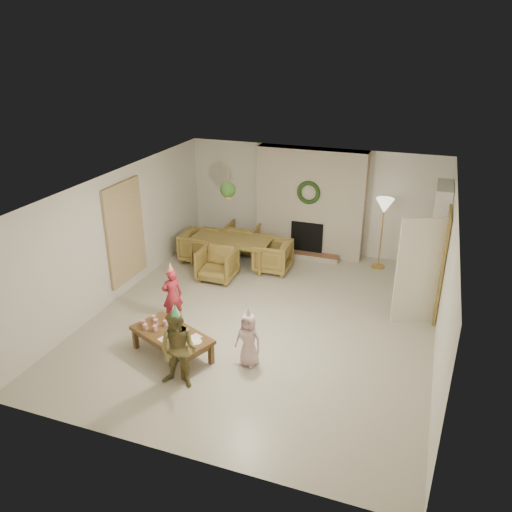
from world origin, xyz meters
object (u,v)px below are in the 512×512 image
at_px(dining_chair_far, 243,238).
at_px(dining_chair_right, 273,256).
at_px(dining_chair_left, 199,246).
at_px(coffee_table_top, 172,335).
at_px(dining_table, 231,252).
at_px(child_pink, 248,339).
at_px(child_red, 172,296).
at_px(dining_chair_near, 217,264).
at_px(child_plaid, 178,350).

height_order(dining_chair_far, dining_chair_right, same).
relative_size(dining_chair_left, coffee_table_top, 0.56).
xyz_separation_m(dining_table, child_pink, (1.70, -3.42, 0.13)).
xyz_separation_m(child_red, child_pink, (1.75, -0.77, -0.07)).
xyz_separation_m(dining_table, dining_chair_far, (-0.01, 0.79, 0.03)).
bearing_deg(dining_chair_near, coffee_table_top, -81.91).
xyz_separation_m(coffee_table_top, child_plaid, (0.47, -0.64, 0.23)).
distance_m(dining_chair_right, child_red, 2.86).
distance_m(dining_table, child_pink, 3.82).
bearing_deg(dining_chair_left, dining_table, -90.00).
bearing_deg(child_red, child_pink, 114.17).
height_order(dining_chair_left, coffee_table_top, dining_chair_left).
bearing_deg(child_pink, coffee_table_top, -162.29).
relative_size(dining_table, dining_chair_far, 2.34).
xyz_separation_m(dining_chair_left, dining_chair_right, (1.77, 0.03, 0.00)).
distance_m(coffee_table_top, child_pink, 1.26).
height_order(dining_chair_near, child_pink, child_pink).
height_order(coffee_table_top, child_pink, child_pink).
relative_size(child_red, child_plaid, 0.84).
bearing_deg(dining_chair_right, child_pink, 10.91).
height_order(dining_chair_near, child_red, child_red).
distance_m(dining_table, coffee_table_top, 3.65).
relative_size(dining_table, coffee_table_top, 1.31).
bearing_deg(child_plaid, dining_chair_near, 103.21).
relative_size(dining_table, dining_chair_right, 2.34).
bearing_deg(coffee_table_top, dining_chair_near, 121.94).
xyz_separation_m(coffee_table_top, child_pink, (1.24, 0.21, 0.06)).
xyz_separation_m(coffee_table_top, child_red, (-0.51, 0.98, 0.13)).
relative_size(dining_chair_right, child_red, 0.74).
bearing_deg(dining_chair_right, dining_chair_near, -51.34).
height_order(dining_table, dining_chair_left, dining_chair_left).
distance_m(dining_table, dining_chair_left, 0.79).
bearing_deg(child_plaid, dining_table, 100.72).
xyz_separation_m(dining_chair_near, dining_chair_left, (-0.80, 0.78, 0.00)).
xyz_separation_m(dining_table, dining_chair_near, (0.01, -0.79, 0.03)).
relative_size(dining_chair_near, child_plaid, 0.62).
height_order(dining_table, dining_chair_near, dining_chair_near).
xyz_separation_m(dining_chair_near, dining_chair_right, (0.97, 0.80, 0.00)).
bearing_deg(dining_chair_right, dining_chair_far, -128.66).
distance_m(dining_chair_far, dining_chair_left, 1.11).
height_order(dining_table, child_plaid, child_plaid).
xyz_separation_m(dining_chair_far, coffee_table_top, (0.47, -4.41, 0.04)).
bearing_deg(dining_chair_far, child_red, 88.53).
distance_m(dining_chair_near, dining_chair_far, 1.58).
height_order(dining_chair_far, child_pink, child_pink).
relative_size(dining_chair_left, child_plaid, 0.62).
xyz_separation_m(dining_chair_near, child_red, (-0.06, -1.85, 0.17)).
distance_m(dining_chair_near, child_plaid, 3.60).
bearing_deg(child_red, dining_chair_right, -153.18).
xyz_separation_m(dining_chair_right, child_red, (-1.03, -2.66, 0.17)).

